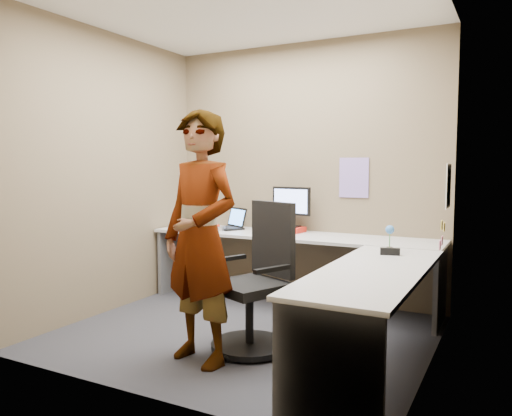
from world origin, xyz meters
The scene contains 21 objects.
ground centered at (0.00, 0.00, 0.00)m, with size 3.00×3.00×0.00m, color #27262C.
wall_back centered at (0.00, 1.30, 1.35)m, with size 3.00×3.00×0.00m, color brown.
wall_right centered at (1.50, 0.00, 1.35)m, with size 2.70×2.70×0.00m, color brown.
wall_left centered at (-1.50, 0.00, 1.35)m, with size 2.70×2.70×0.00m, color brown.
ceiling centered at (0.00, 0.00, 2.70)m, with size 3.00×3.00×0.00m, color white.
desk centered at (0.44, 0.39, 0.59)m, with size 2.98×2.58×0.73m.
paper_ream centered at (-0.07, 1.13, 0.76)m, with size 0.27×0.20×0.05m, color red.
monitor centered at (-0.07, 1.14, 1.03)m, with size 0.44×0.15×0.41m.
laptop centered at (-0.75, 1.08, 0.79)m, with size 0.41×0.39×0.23m.
trackball_mouse centered at (-0.79, 0.87, 0.76)m, with size 0.12×0.08×0.07m.
origami centered at (0.07, 0.75, 0.76)m, with size 0.10×0.10×0.06m, color white.
stapler centered at (1.15, 0.25, 0.76)m, with size 0.15×0.04×0.06m, color black.
flower centered at (1.12, 0.40, 0.87)m, with size 0.07×0.07×0.22m.
calendar_purple centered at (0.55, 1.29, 1.30)m, with size 0.30×0.01×0.40m, color #846BB7.
calendar_white centered at (1.49, 0.90, 1.25)m, with size 0.01×0.28×0.38m, color white.
sticky_note_a centered at (1.49, 0.55, 0.95)m, with size 0.01×0.07×0.07m, color #F2E059.
sticky_note_b centered at (1.49, 0.60, 0.82)m, with size 0.01×0.07×0.07m, color pink.
sticky_note_c centered at (1.49, 0.48, 0.80)m, with size 0.01×0.07×0.07m, color pink.
sticky_note_d centered at (1.49, 0.70, 0.92)m, with size 0.01×0.07×0.07m, color #F2E059.
office_chair centered at (0.26, -0.26, 0.46)m, with size 0.65×0.65×1.12m.
person centered at (0.02, -0.67, 0.91)m, with size 0.66×0.43×1.82m, color #999399.
Camera 1 is at (2.01, -3.61, 1.42)m, focal length 35.00 mm.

